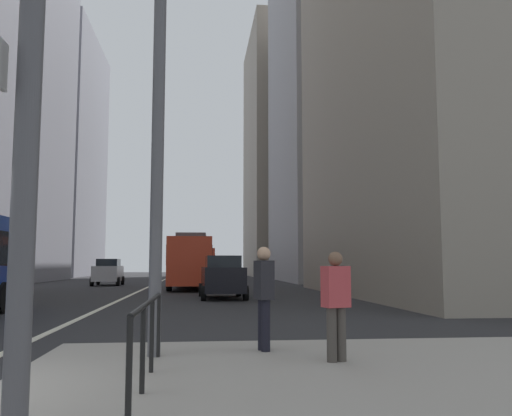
# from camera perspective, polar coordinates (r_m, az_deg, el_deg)

# --- Properties ---
(ground_plane) EXTENTS (160.00, 160.00, 0.00)m
(ground_plane) POSITION_cam_1_polar(r_m,az_deg,el_deg) (26.53, -13.55, -9.12)
(ground_plane) COLOR #28282B
(lane_centre_line) EXTENTS (0.20, 80.00, 0.01)m
(lane_centre_line) POSITION_cam_1_polar(r_m,az_deg,el_deg) (36.46, -11.48, -8.23)
(lane_centre_line) COLOR beige
(lane_centre_line) RESTS_ON ground
(office_tower_left_far) EXTENTS (10.49, 20.58, 32.33)m
(office_tower_left_far) POSITION_cam_1_polar(r_m,az_deg,el_deg) (78.19, -20.34, 5.25)
(office_tower_left_far) COLOR gray
(office_tower_left_far) RESTS_ON ground
(office_tower_right_mid) EXTENTS (11.93, 17.93, 46.35)m
(office_tower_right_mid) POSITION_cam_1_polar(r_m,az_deg,el_deg) (56.53, 8.76, 16.65)
(office_tower_right_mid) COLOR #9E9EA3
(office_tower_right_mid) RESTS_ON ground
(office_tower_right_far) EXTENTS (13.93, 19.15, 32.68)m
(office_tower_right_far) POSITION_cam_1_polar(r_m,az_deg,el_deg) (74.53, 4.65, 5.56)
(office_tower_right_far) COLOR gray
(office_tower_right_far) RESTS_ON ground
(city_bus_red_receding) EXTENTS (2.86, 10.67, 3.40)m
(city_bus_red_receding) POSITION_cam_1_polar(r_m,az_deg,el_deg) (35.33, -6.69, -5.42)
(city_bus_red_receding) COLOR red
(city_bus_red_receding) RESTS_ON ground
(city_bus_red_distant) EXTENTS (2.86, 11.73, 3.40)m
(city_bus_red_distant) POSITION_cam_1_polar(r_m,az_deg,el_deg) (58.53, -5.84, -5.60)
(city_bus_red_distant) COLOR red
(city_bus_red_distant) RESTS_ON ground
(car_oncoming_mid) EXTENTS (2.11, 4.19, 1.94)m
(car_oncoming_mid) POSITION_cam_1_polar(r_m,az_deg,el_deg) (41.94, -15.24, -6.48)
(car_oncoming_mid) COLOR silver
(car_oncoming_mid) RESTS_ON ground
(car_receding_near) EXTENTS (2.14, 4.52, 1.94)m
(car_receding_near) POSITION_cam_1_polar(r_m,az_deg,el_deg) (25.15, -3.55, -7.20)
(car_receding_near) COLOR black
(car_receding_near) RESTS_ON ground
(street_lamp_post) EXTENTS (5.50, 0.32, 8.00)m
(street_lamp_post) POSITION_cam_1_polar(r_m,az_deg,el_deg) (9.49, -10.06, 17.21)
(street_lamp_post) COLOR #56565B
(street_lamp_post) RESTS_ON median_island
(pedestrian_railing) EXTENTS (0.06, 3.63, 0.98)m
(pedestrian_railing) POSITION_cam_1_polar(r_m,az_deg,el_deg) (6.92, -11.26, -11.74)
(pedestrian_railing) COLOR black
(pedestrian_railing) RESTS_ON median_island
(pedestrian_waiting) EXTENTS (0.32, 0.42, 1.71)m
(pedestrian_waiting) POSITION_cam_1_polar(r_m,az_deg,el_deg) (9.16, 0.83, -8.85)
(pedestrian_waiting) COLOR black
(pedestrian_waiting) RESTS_ON median_island
(pedestrian_walking) EXTENTS (0.44, 0.35, 1.61)m
(pedestrian_walking) POSITION_cam_1_polar(r_m,az_deg,el_deg) (8.23, 8.38, -9.57)
(pedestrian_walking) COLOR #423D38
(pedestrian_walking) RESTS_ON median_island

